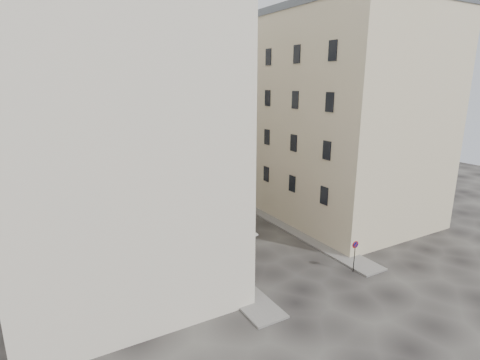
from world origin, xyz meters
TOP-DOWN VIEW (x-y plane):
  - ground at (0.00, 0.00)m, footprint 90.00×90.00m
  - sidewalk_left at (-4.50, 4.00)m, footprint 2.00×22.00m
  - sidewalk_right at (4.50, 3.00)m, footprint 2.00×18.00m
  - building_left at (-10.50, 3.00)m, footprint 12.20×16.20m
  - building_right at (10.50, 3.50)m, footprint 12.20×14.20m
  - building_back at (-1.00, 19.00)m, footprint 18.20×10.20m
  - cafe_storefront at (-4.32, 1.00)m, footprint 1.74×7.30m
  - stone_steps at (0.00, 12.57)m, footprint 9.00×3.15m
  - bollard_near at (-3.25, -1.00)m, footprint 0.12×0.12m
  - bollard_mid at (-3.25, 2.50)m, footprint 0.12×0.12m
  - bollard_far at (-3.25, 6.00)m, footprint 0.12×0.12m
  - no_parking_sign at (3.30, -5.01)m, footprint 0.51×0.10m
  - bistro_table_a at (-3.58, -1.92)m, footprint 1.21×0.57m
  - bistro_table_b at (-2.89, -0.90)m, footprint 1.27×0.60m
  - bistro_table_c at (-3.60, 1.65)m, footprint 1.17×0.55m
  - bistro_table_d at (-3.04, 3.70)m, footprint 1.35×0.63m
  - bistro_table_e at (-2.92, 4.99)m, footprint 1.26×0.59m
  - pedestrian at (-2.36, 2.19)m, footprint 0.79×0.67m

SIDE VIEW (x-z plane):
  - ground at x=0.00m, z-range 0.00..0.00m
  - sidewalk_left at x=-4.50m, z-range 0.00..0.12m
  - sidewalk_right at x=4.50m, z-range 0.00..0.12m
  - stone_steps at x=0.00m, z-range 0.00..0.80m
  - bistro_table_c at x=-3.60m, z-range 0.01..0.84m
  - bistro_table_a at x=-3.58m, z-range 0.01..0.86m
  - bistro_table_e at x=-2.92m, z-range 0.01..0.89m
  - bistro_table_b at x=-2.89m, z-range 0.01..0.90m
  - bistro_table_d at x=-3.04m, z-range 0.01..0.96m
  - bollard_near at x=-3.25m, z-range 0.04..1.02m
  - bollard_mid at x=-3.25m, z-range 0.04..1.02m
  - bollard_far at x=-3.25m, z-range 0.04..1.02m
  - pedestrian at x=-2.36m, z-range 0.00..1.84m
  - no_parking_sign at x=3.30m, z-range 0.47..2.72m
  - cafe_storefront at x=-4.32m, z-range 0.13..3.63m
  - building_right at x=10.50m, z-range 0.01..18.61m
  - building_back at x=-1.00m, z-range 0.01..18.61m
  - building_left at x=-10.50m, z-range 0.01..20.61m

